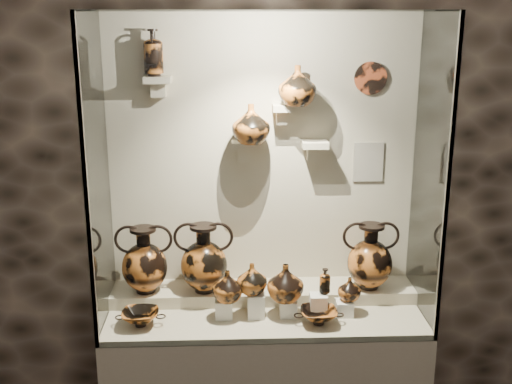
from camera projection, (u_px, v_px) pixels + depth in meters
wall_back at (262, 159)px, 3.56m from camera, size 5.00×0.02×3.20m
plinth at (265, 382)px, 3.57m from camera, size 1.70×0.60×0.80m
front_tier at (265, 314)px, 3.46m from camera, size 1.68×0.58×0.03m
rear_tier at (263, 295)px, 3.62m from camera, size 1.70×0.25×0.10m
back_panel at (262, 160)px, 3.55m from camera, size 1.70×0.03×1.60m
glass_front at (269, 189)px, 2.96m from camera, size 1.70×0.01×1.60m
glass_left at (97, 175)px, 3.21m from camera, size 0.01×0.60×1.60m
glass_right at (430, 172)px, 3.28m from camera, size 0.01×0.60×1.60m
glass_top at (266, 10)px, 3.03m from camera, size 1.70×0.60×0.01m
frame_post_left at (86, 191)px, 2.93m from camera, size 0.02×0.02×1.60m
frame_post_right at (448, 187)px, 3.00m from camera, size 0.02×0.02×1.60m
pedestal_a at (224, 308)px, 3.39m from camera, size 0.09×0.09×0.10m
pedestal_b at (256, 305)px, 3.39m from camera, size 0.09×0.09×0.13m
pedestal_c at (288, 308)px, 3.40m from camera, size 0.09×0.09×0.09m
pedestal_d at (318, 305)px, 3.40m from camera, size 0.09×0.09×0.12m
pedestal_e at (344, 308)px, 3.41m from camera, size 0.09×0.09×0.08m
bracket_ul at (158, 80)px, 3.33m from camera, size 0.14×0.12×0.04m
bracket_ca at (244, 145)px, 3.45m from camera, size 0.14×0.12×0.04m
bracket_cb at (282, 108)px, 3.40m from camera, size 0.10×0.12×0.04m
bracket_cc at (315, 144)px, 3.46m from camera, size 0.14×0.12×0.04m
amphora_left at (144, 260)px, 3.50m from camera, size 0.34×0.34×0.37m
amphora_mid at (204, 258)px, 3.50m from camera, size 0.39×0.39×0.39m
amphora_right at (370, 256)px, 3.55m from camera, size 0.34×0.34×0.37m
jug_a at (228, 286)px, 3.34m from camera, size 0.19×0.19×0.17m
jug_b at (252, 278)px, 3.36m from camera, size 0.20×0.20×0.17m
jug_c at (285, 282)px, 3.36m from camera, size 0.24×0.24×0.20m
jug_e at (349, 289)px, 3.40m from camera, size 0.16×0.16×0.13m
lekythos_small at (325, 279)px, 3.38m from camera, size 0.09×0.09×0.16m
kylix_left at (140, 317)px, 3.30m from camera, size 0.30×0.27×0.10m
kylix_right at (319, 315)px, 3.31m from camera, size 0.31×0.29×0.10m
lekythos_tall at (153, 50)px, 3.29m from camera, size 0.14×0.14×0.27m
ovoid_vase_a at (251, 124)px, 3.37m from camera, size 0.23×0.23×0.21m
ovoid_vase_b at (297, 85)px, 3.32m from camera, size 0.20×0.20×0.21m
wall_plate at (370, 78)px, 3.43m from camera, size 0.18×0.02×0.18m
info_placard at (368, 162)px, 3.56m from camera, size 0.17×0.01×0.22m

